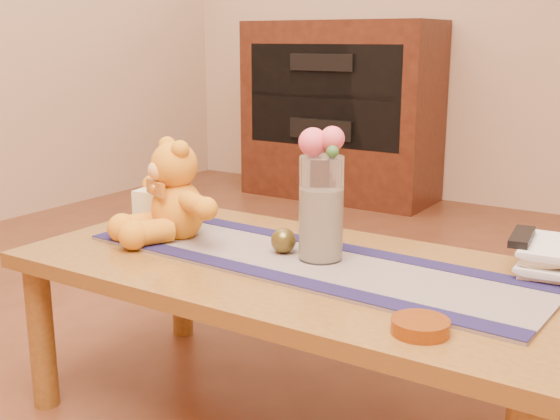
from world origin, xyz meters
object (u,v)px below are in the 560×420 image
Objects in this scene: teddy_bear at (177,191)px; glass_vase at (321,209)px; bronze_ball at (283,241)px; tv_remote at (522,237)px; pillar_candle at (155,208)px; amber_dish at (420,326)px; book_bottom at (520,265)px.

teddy_bear is 1.46× the size of glass_vase.
tv_remote is (0.54, 0.21, 0.04)m from bronze_ball.
pillar_candle is 0.99× the size of amber_dish.
teddy_bear reaches higher than amber_dish.
book_bottom is at bearing 82.92° from amber_dish.
glass_vase is 0.50m from book_bottom.
bronze_ball is at bearing 28.02° from teddy_bear.
glass_vase is 1.62× the size of tv_remote.
pillar_candle reaches higher than bronze_ball.
bronze_ball is at bearing -175.28° from glass_vase.
glass_vase is 2.31× the size of amber_dish.
glass_vase is at bearing 28.26° from teddy_bear.
glass_vase is at bearing -164.16° from book_bottom.
pillar_candle reaches higher than amber_dish.
tv_remote is at bearing -93.00° from book_bottom.
bronze_ball is 0.58m from tv_remote.
pillar_candle is at bearing 179.75° from glass_vase.
teddy_bear is 0.86m from amber_dish.
tv_remote is at bearing 39.21° from teddy_bear.
bronze_ball is (-0.10, -0.01, -0.10)m from glass_vase.
glass_vase reaches higher than teddy_bear.
pillar_candle is 0.70× the size of tv_remote.
glass_vase reaches higher than bronze_ball.
pillar_candle reaches higher than book_bottom.
teddy_bear is 2.38× the size of tv_remote.
amber_dish is (0.48, -0.27, -0.03)m from bronze_ball.
amber_dish is at bearing -36.19° from glass_vase.
book_bottom is at bearing 11.96° from pillar_candle.
amber_dish is (0.93, -0.28, -0.05)m from pillar_candle.
teddy_bear is 5.83× the size of bronze_ball.
glass_vase is at bearing 4.72° from bronze_ball.
pillar_candle is at bearing -175.80° from tv_remote.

